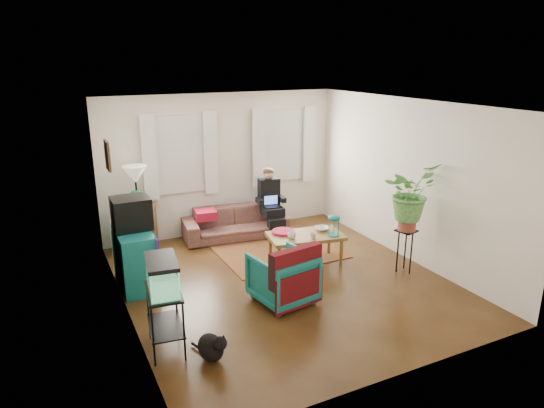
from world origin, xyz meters
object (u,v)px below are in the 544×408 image
side_table (140,228)px  aquarium_stand (165,320)px  armchair (283,275)px  plant_stand (405,251)px  dresser (135,258)px  coffee_table (305,249)px  sofa (235,218)px

side_table → aquarium_stand: (-0.35, -3.14, -0.02)m
armchair → plant_stand: bearing=170.9°
dresser → plant_stand: bearing=-19.8°
armchair → coffee_table: (0.91, 0.97, -0.14)m
plant_stand → sofa: bearing=125.0°
sofa → side_table: bearing=-177.9°
armchair → coffee_table: armchair is taller
dresser → side_table: bearing=75.4°
side_table → sofa: bearing=-4.8°
coffee_table → sofa: bearing=119.3°
coffee_table → aquarium_stand: bearing=-142.3°
side_table → armchair: side_table is taller
aquarium_stand → plant_stand: (3.84, 0.45, -0.03)m
plant_stand → side_table: bearing=142.3°
aquarium_stand → coffee_table: 2.98m
side_table → dresser: bearing=-104.0°
dresser → aquarium_stand: 1.78m
side_table → coffee_table: side_table is taller
dresser → plant_stand: (3.83, -1.33, -0.09)m
side_table → aquarium_stand: side_table is taller
armchair → coffee_table: bearing=-142.7°
dresser → coffee_table: size_ratio=0.80×
armchair → plant_stand: size_ratio=1.13×
side_table → armchair: (1.36, -2.71, -0.01)m
sofa → plant_stand: (1.79, -2.55, -0.03)m
sofa → coffee_table: sofa is taller
coffee_table → dresser: bearing=-178.6°
sofa → plant_stand: sofa is taller
coffee_table → plant_stand: 1.55m
sofa → side_table: size_ratio=2.42×
dresser → coffee_table: dresser is taller
armchair → aquarium_stand: bearing=4.7°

